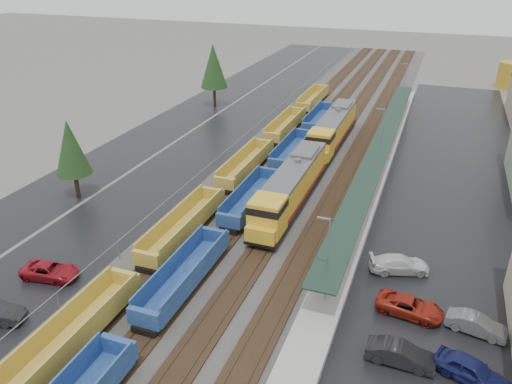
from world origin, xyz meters
TOP-DOWN VIEW (x-y plane):
  - ballast_strip at (0.00, 60.00)m, footprint 20.00×160.00m
  - trackbed at (-0.00, 60.00)m, footprint 14.60×160.00m
  - west_parking_lot at (-15.00, 60.00)m, footprint 10.00×160.00m
  - west_road at (-25.00, 60.00)m, footprint 9.00×160.00m
  - east_commuter_lot at (19.00, 50.00)m, footprint 16.00×100.00m
  - station_platform at (9.50, 50.01)m, footprint 3.00×80.00m
  - chainlink_fence at (-9.50, 58.44)m, footprint 0.08×160.04m
  - tree_west_near at (-22.00, 30.00)m, footprint 3.96×3.96m
  - tree_west_far at (-23.00, 70.00)m, footprint 4.84×4.84m
  - locomotive_lead at (2.00, 35.14)m, footprint 3.15×20.74m
  - locomotive_trail at (2.00, 56.14)m, footprint 3.15×20.74m
  - well_string_yellow at (-6.00, 34.25)m, footprint 2.60×98.31m
  - well_string_blue at (-2.00, 26.18)m, footprint 2.65×90.41m
  - storage_tank at (28.79, 102.80)m, footprint 5.33×5.33m
  - parked_car_west_c at (-13.51, 15.63)m, footprint 2.99×5.24m
  - parked_car_east_a at (15.73, 15.93)m, footprint 1.70×4.67m
  - parked_car_east_b at (15.87, 21.47)m, footprint 2.97×5.35m
  - parked_car_east_c at (14.52, 27.10)m, footprint 3.71×5.59m
  - parked_car_east_d at (20.23, 15.98)m, footprint 3.59×5.18m
  - parked_car_east_e at (20.64, 21.03)m, footprint 2.25×4.47m

SIDE VIEW (x-z plane):
  - west_parking_lot at x=-15.00m, z-range 0.00..0.02m
  - west_road at x=-25.00m, z-range 0.00..0.02m
  - east_commuter_lot at x=19.00m, z-range 0.00..0.02m
  - ballast_strip at x=0.00m, z-range 0.00..0.08m
  - trackbed at x=0.00m, z-range 0.05..0.27m
  - parked_car_west_c at x=-13.51m, z-range 0.00..1.38m
  - parked_car_east_e at x=20.64m, z-range 0.00..1.41m
  - parked_car_east_b at x=15.87m, z-range 0.00..1.42m
  - station_platform at x=9.50m, z-range -3.27..4.73m
  - parked_car_east_c at x=14.52m, z-range 0.00..1.50m
  - parked_car_east_a at x=15.73m, z-range 0.00..1.53m
  - parked_car_east_d at x=20.23m, z-range 0.00..1.64m
  - well_string_yellow at x=-6.00m, z-range 0.00..2.31m
  - well_string_blue at x=-2.00m, z-range -0.01..2.34m
  - chainlink_fence at x=-9.50m, z-range 0.60..2.62m
  - locomotive_lead at x=2.00m, z-range 0.14..4.84m
  - locomotive_trail at x=2.00m, z-range 0.14..4.84m
  - storage_tank at x=28.79m, z-range 0.00..5.33m
  - tree_west_near at x=-22.00m, z-range 1.32..10.32m
  - tree_west_far at x=-23.00m, z-range 1.62..12.62m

